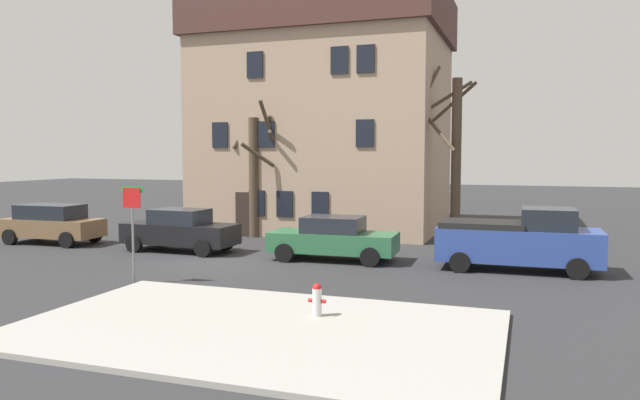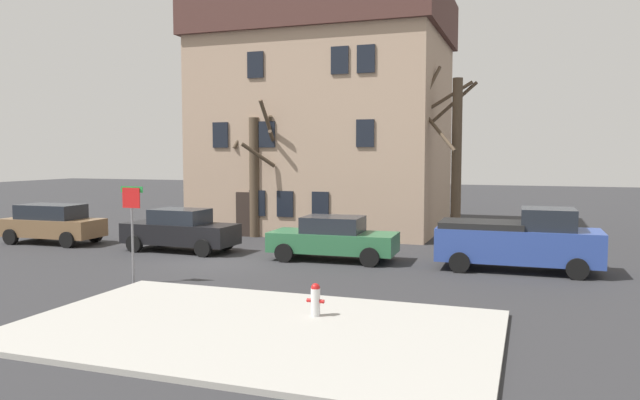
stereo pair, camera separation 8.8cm
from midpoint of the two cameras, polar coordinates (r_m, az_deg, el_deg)
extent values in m
plane|color=#2D2D30|center=(22.07, -9.66, -5.83)|extent=(120.00, 120.00, 0.00)
cube|color=#A8A59E|center=(13.55, -6.28, -12.03)|extent=(10.48, 6.39, 0.12)
cube|color=tan|center=(31.62, 0.46, 6.02)|extent=(11.81, 8.82, 9.60)
cube|color=#4C2D28|center=(32.36, 0.47, 16.70)|extent=(12.31, 9.32, 2.40)
cube|color=#2D231E|center=(28.55, -7.07, -1.37)|extent=(1.10, 0.12, 2.10)
cube|color=black|center=(28.28, -6.10, -0.30)|extent=(0.80, 0.08, 1.20)
cube|color=black|center=(27.71, -3.47, -0.37)|extent=(0.80, 0.08, 1.20)
cube|color=black|center=(27.09, -0.09, -0.47)|extent=(0.80, 0.08, 1.20)
cube|color=black|center=(29.06, -9.56, 6.11)|extent=(0.80, 0.08, 1.20)
cube|color=black|center=(27.99, -5.19, 6.22)|extent=(0.80, 0.08, 1.20)
cube|color=black|center=(26.40, 4.18, 6.34)|extent=(0.80, 0.08, 1.20)
cube|color=black|center=(28.51, -6.29, 12.64)|extent=(0.80, 0.08, 1.20)
cube|color=black|center=(27.03, 1.76, 13.12)|extent=(0.80, 0.08, 1.20)
cube|color=black|center=(26.70, 4.25, 13.22)|extent=(0.80, 0.08, 1.20)
cylinder|color=#4C3D2D|center=(28.33, -6.34, 2.13)|extent=(0.50, 0.50, 5.59)
cylinder|color=#4C3D2D|center=(28.45, -5.13, 5.72)|extent=(0.98, 1.24, 2.24)
cylinder|color=#4C3D2D|center=(27.58, -6.01, 4.26)|extent=(1.37, 1.14, 1.16)
cylinder|color=#4C3D2D|center=(28.11, -4.49, 5.38)|extent=(0.58, 1.97, 1.21)
cylinder|color=#4C3D2D|center=(28.99, -7.02, 7.08)|extent=(1.10, 1.34, 2.30)
cylinder|color=#4C3D2D|center=(27.91, -4.90, 6.67)|extent=(0.36, 1.84, 2.65)
cylinder|color=#4C3D2D|center=(26.88, 12.70, 3.62)|extent=(0.43, 0.43, 7.17)
cylinder|color=#4C3D2D|center=(27.44, 10.27, 10.56)|extent=(0.64, 2.58, 2.09)
cylinder|color=#4C3D2D|center=(26.31, 11.26, 6.19)|extent=(1.51, 1.38, 1.60)
cylinder|color=#4C3D2D|center=(28.07, 12.24, 8.81)|extent=(2.26, 0.95, 2.13)
cylinder|color=#4C3D2D|center=(27.90, 12.24, 9.72)|extent=(1.85, 0.90, 1.28)
cube|color=brown|center=(28.65, -24.12, -2.40)|extent=(4.40, 1.87, 0.77)
cube|color=#1E232B|center=(28.63, -24.30, -1.01)|extent=(2.74, 1.61, 0.62)
cylinder|color=black|center=(28.41, -20.69, -3.09)|extent=(0.69, 0.24, 0.68)
cylinder|color=black|center=(27.07, -22.97, -3.51)|extent=(0.69, 0.24, 0.68)
cylinder|color=black|center=(30.32, -25.11, -2.77)|extent=(0.69, 0.24, 0.68)
cylinder|color=black|center=(29.07, -27.43, -3.13)|extent=(0.69, 0.24, 0.68)
cube|color=black|center=(24.70, -13.23, -3.11)|extent=(4.67, 1.82, 0.80)
cube|color=#1E232B|center=(24.62, -13.26, -1.51)|extent=(2.17, 1.55, 0.58)
cylinder|color=black|center=(24.65, -9.05, -3.96)|extent=(0.69, 0.24, 0.68)
cylinder|color=black|center=(23.20, -11.14, -4.50)|extent=(0.69, 0.24, 0.68)
cylinder|color=black|center=(26.34, -15.04, -3.52)|extent=(0.69, 0.24, 0.68)
cylinder|color=black|center=(24.98, -17.32, -3.99)|extent=(0.69, 0.24, 0.68)
cube|color=#2D6B42|center=(22.06, 1.15, -3.99)|extent=(4.69, 2.01, 0.71)
cube|color=#1E232B|center=(21.98, 1.16, -2.33)|extent=(2.19, 1.70, 0.58)
cylinder|color=black|center=(22.63, 5.64, -4.66)|extent=(0.69, 0.25, 0.68)
cylinder|color=black|center=(20.85, 4.64, -5.43)|extent=(0.69, 0.25, 0.68)
cylinder|color=black|center=(23.44, -1.94, -4.33)|extent=(0.69, 0.25, 0.68)
cylinder|color=black|center=(21.73, -3.52, -5.03)|extent=(0.69, 0.25, 0.68)
cube|color=#2D4799|center=(21.13, 18.11, -4.05)|extent=(5.28, 2.04, 1.10)
cube|color=#1E232B|center=(21.04, 20.74, -1.68)|extent=(1.71, 1.75, 0.70)
cube|color=black|center=(21.08, 15.00, -2.22)|extent=(2.76, 1.92, 0.20)
cylinder|color=black|center=(22.25, 22.70, -5.14)|extent=(0.68, 0.23, 0.68)
cylinder|color=black|center=(20.32, 23.12, -6.03)|extent=(0.68, 0.23, 0.68)
cylinder|color=black|center=(22.25, 13.47, -4.92)|extent=(0.68, 0.23, 0.68)
cylinder|color=black|center=(20.33, 13.00, -5.78)|extent=(0.68, 0.23, 0.68)
cylinder|color=silver|center=(14.16, -0.46, -9.68)|extent=(0.22, 0.22, 0.65)
sphere|color=red|center=(14.08, -0.46, -8.32)|extent=(0.21, 0.21, 0.21)
cylinder|color=red|center=(14.21, -1.08, -9.50)|extent=(0.10, 0.09, 0.09)
cylinder|color=red|center=(14.10, 0.16, -9.60)|extent=(0.10, 0.09, 0.09)
cylinder|color=slate|center=(18.79, -17.46, -3.29)|extent=(0.07, 0.07, 2.89)
cube|color=red|center=(18.67, -17.57, 0.19)|extent=(0.60, 0.03, 0.60)
cube|color=#1E8C38|center=(18.68, -17.52, 0.96)|extent=(0.76, 0.02, 0.18)
torus|color=black|center=(30.65, -10.44, -2.32)|extent=(0.71, 0.13, 0.71)
torus|color=black|center=(31.07, -12.21, -2.26)|extent=(0.71, 0.13, 0.71)
cylinder|color=#1E4C8C|center=(30.84, -11.34, -1.89)|extent=(0.99, 0.16, 0.19)
cylinder|color=#1E4C8C|center=(30.89, -11.68, -1.45)|extent=(0.09, 0.05, 0.45)
camera|label=1|loc=(0.04, -90.11, -0.01)|focal=33.73mm
camera|label=2|loc=(0.04, 89.89, 0.01)|focal=33.73mm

